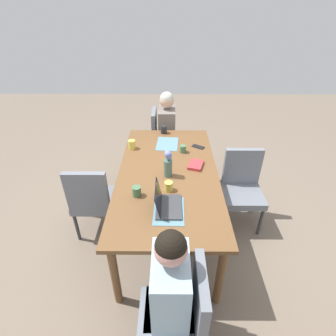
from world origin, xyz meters
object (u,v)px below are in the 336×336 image
(chair_head_left_left_near, at_px, (162,136))
(chair_near_left_far, at_px, (92,198))
(coffee_mug_near_left, at_px, (132,144))
(flower_vase, at_px, (168,163))
(laptop_head_right_left_mid, at_px, (166,204))
(person_head_left_left_near, at_px, (167,136))
(book_red_cover, at_px, (196,165))
(phone_black, at_px, (198,147))
(coffee_mug_far_left, at_px, (183,149))
(dining_table, at_px, (168,178))
(chair_far_right_near, at_px, (242,185))
(person_head_right_left_mid, at_px, (170,302))
(coffee_mug_centre_right, at_px, (164,130))
(coffee_mug_near_right, at_px, (169,186))
(chair_head_right_left_mid, at_px, (181,313))
(coffee_mug_centre_left, at_px, (137,191))

(chair_head_left_left_near, bearing_deg, chair_near_left_far, -25.22)
(coffee_mug_near_left, bearing_deg, flower_vase, 37.65)
(laptop_head_right_left_mid, bearing_deg, person_head_left_left_near, -179.79)
(book_red_cover, bearing_deg, phone_black, -171.82)
(coffee_mug_far_left, bearing_deg, dining_table, -22.22)
(person_head_left_left_near, bearing_deg, chair_far_right_near, 35.92)
(dining_table, xyz_separation_m, flower_vase, (0.06, 0.00, 0.23))
(person_head_left_left_near, xyz_separation_m, person_head_right_left_mid, (2.57, 0.05, 0.00))
(book_red_cover, height_order, phone_black, book_red_cover)
(chair_head_left_left_near, bearing_deg, laptop_head_right_left_mid, 2.42)
(laptop_head_right_left_mid, bearing_deg, chair_head_left_left_near, -177.58)
(chair_far_right_near, height_order, phone_black, chair_far_right_near)
(chair_head_left_left_near, distance_m, book_red_cover, 1.35)
(coffee_mug_centre_right, relative_size, coffee_mug_far_left, 1.21)
(chair_far_right_near, xyz_separation_m, laptop_head_right_left_mid, (0.68, -0.86, 0.30))
(laptop_head_right_left_mid, bearing_deg, chair_near_left_far, -119.11)
(laptop_head_right_left_mid, bearing_deg, coffee_mug_centre_right, -178.27)
(person_head_left_left_near, bearing_deg, coffee_mug_near_right, 1.11)
(chair_near_left_far, distance_m, flower_vase, 0.91)
(chair_head_right_left_mid, xyz_separation_m, coffee_mug_far_left, (-1.73, 0.07, 0.30))
(laptop_head_right_left_mid, bearing_deg, person_head_right_left_mid, 3.31)
(book_red_cover, bearing_deg, person_head_right_left_mid, 5.63)
(dining_table, relative_size, person_head_right_left_mid, 1.70)
(coffee_mug_near_right, bearing_deg, person_head_left_left_near, -178.89)
(coffee_mug_near_right, bearing_deg, coffee_mug_far_left, 167.20)
(chair_head_right_left_mid, distance_m, phone_black, 1.89)
(chair_near_left_far, xyz_separation_m, laptop_head_right_left_mid, (0.44, 0.79, 0.30))
(chair_near_left_far, xyz_separation_m, chair_far_right_near, (-0.24, 1.64, 0.00))
(coffee_mug_centre_left, bearing_deg, coffee_mug_centre_right, 170.46)
(person_head_right_left_mid, bearing_deg, coffee_mug_near_right, -179.03)
(chair_head_right_left_mid, relative_size, person_head_right_left_mid, 0.75)
(chair_far_right_near, height_order, coffee_mug_near_left, chair_far_right_near)
(person_head_left_left_near, distance_m, person_head_right_left_mid, 2.57)
(dining_table, bearing_deg, coffee_mug_near_right, 1.32)
(dining_table, relative_size, chair_far_right_near, 2.26)
(chair_head_left_left_near, height_order, coffee_mug_near_right, chair_head_left_left_near)
(chair_far_right_near, relative_size, phone_black, 6.00)
(chair_near_left_far, xyz_separation_m, coffee_mug_near_left, (-0.62, 0.37, 0.31))
(phone_black, bearing_deg, person_head_right_left_mid, -68.18)
(coffee_mug_near_left, relative_size, coffee_mug_centre_right, 1.04)
(coffee_mug_near_right, relative_size, coffee_mug_centre_right, 0.90)
(chair_head_right_left_mid, distance_m, chair_near_left_far, 1.50)
(chair_head_right_left_mid, bearing_deg, laptop_head_right_left_mid, -171.39)
(chair_head_right_left_mid, bearing_deg, book_red_cover, 172.03)
(dining_table, height_order, chair_head_right_left_mid, chair_head_right_left_mid)
(dining_table, relative_size, coffee_mug_near_left, 19.08)
(chair_head_right_left_mid, distance_m, book_red_cover, 1.47)
(person_head_left_left_near, xyz_separation_m, laptop_head_right_left_mid, (1.87, 0.01, 0.28))
(chair_head_right_left_mid, height_order, coffee_mug_far_left, chair_head_right_left_mid)
(coffee_mug_far_left, bearing_deg, chair_head_right_left_mid, -2.44)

